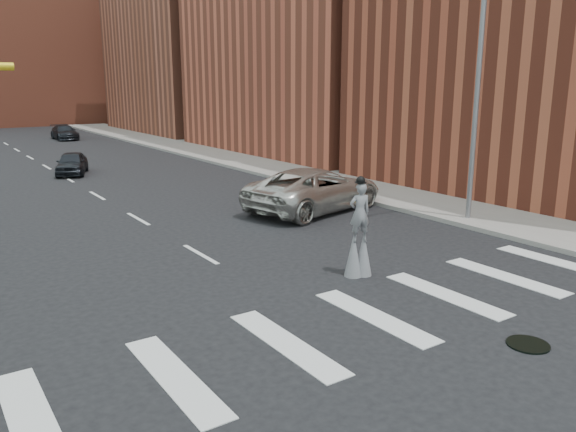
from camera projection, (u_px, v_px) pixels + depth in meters
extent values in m
plane|color=black|center=(361.00, 346.00, 12.08)|extent=(160.00, 160.00, 0.00)
cube|color=gray|center=(259.00, 163.00, 39.03)|extent=(5.00, 90.00, 0.18)
cylinder|color=black|center=(528.00, 344.00, 12.10)|extent=(0.90, 0.90, 0.04)
cube|color=#AC4F36|center=(325.00, 1.00, 45.49)|extent=(16.00, 22.00, 24.00)
cube|color=brown|center=(199.00, 44.00, 65.31)|extent=(16.00, 22.00, 20.00)
cube|color=#AC4F36|center=(15.00, 57.00, 76.18)|extent=(26.00, 14.00, 18.00)
cylinder|color=slate|center=(476.00, 110.00, 21.88)|extent=(0.20, 0.20, 9.00)
cylinder|color=black|center=(363.00, 258.00, 16.44)|extent=(0.07, 0.07, 1.03)
cylinder|color=black|center=(353.00, 259.00, 16.34)|extent=(0.07, 0.07, 1.03)
cone|color=slate|center=(363.00, 254.00, 16.41)|extent=(0.52, 0.52, 1.29)
cone|color=slate|center=(353.00, 255.00, 16.31)|extent=(0.52, 0.52, 1.29)
imported|color=slate|center=(360.00, 213.00, 16.07)|extent=(0.72, 0.57, 1.74)
sphere|color=black|center=(361.00, 181.00, 15.86)|extent=(0.26, 0.26, 0.26)
cylinder|color=black|center=(361.00, 182.00, 15.87)|extent=(0.34, 0.34, 0.02)
cube|color=yellow|center=(358.00, 195.00, 16.09)|extent=(0.22, 0.05, 0.10)
imported|color=beige|center=(315.00, 189.00, 24.77)|extent=(7.40, 4.66, 1.91)
imported|color=black|center=(72.00, 163.00, 34.75)|extent=(2.97, 4.38, 1.39)
imported|color=black|center=(64.00, 132.00, 56.31)|extent=(2.04, 4.92, 1.42)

